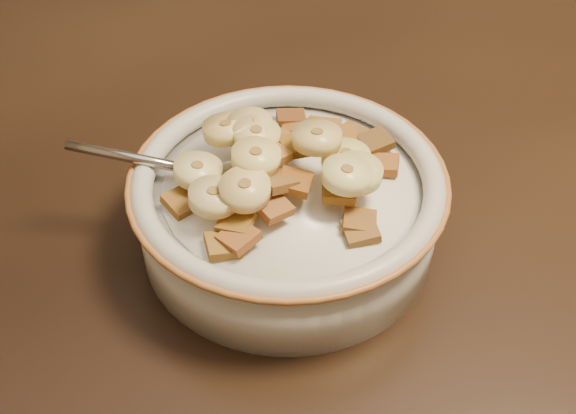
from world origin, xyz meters
name	(u,v)px	position (x,y,z in m)	size (l,w,h in m)	color
table	(520,103)	(0.00, 0.00, 0.73)	(1.40, 0.90, 0.04)	black
cereal_bowl	(288,214)	(-0.26, -0.12, 0.77)	(0.20, 0.20, 0.05)	silver
milk	(288,187)	(-0.26, -0.12, 0.80)	(0.16, 0.16, 0.00)	white
spoon	(240,179)	(-0.29, -0.10, 0.80)	(0.04, 0.05, 0.01)	#9B9C9D
cereal_square_0	(360,222)	(-0.23, -0.17, 0.80)	(0.02, 0.02, 0.01)	brown
cereal_square_1	(383,165)	(-0.19, -0.12, 0.80)	(0.02, 0.02, 0.01)	#995720
cereal_square_2	(273,138)	(-0.26, -0.08, 0.81)	(0.02, 0.02, 0.01)	brown
cereal_square_3	(361,231)	(-0.23, -0.17, 0.80)	(0.02, 0.02, 0.01)	#996331
cereal_square_4	(239,237)	(-0.30, -0.16, 0.81)	(0.02, 0.02, 0.01)	brown
cereal_square_5	(342,138)	(-0.21, -0.09, 0.81)	(0.02, 0.02, 0.01)	brown
cereal_square_6	(247,141)	(-0.28, -0.08, 0.81)	(0.02, 0.02, 0.01)	brown
cereal_square_7	(327,127)	(-0.22, -0.07, 0.80)	(0.02, 0.02, 0.01)	#95612E
cereal_square_8	(255,146)	(-0.27, -0.09, 0.81)	(0.02, 0.02, 0.01)	olive
cereal_square_9	(223,245)	(-0.31, -0.16, 0.80)	(0.02, 0.02, 0.01)	brown
cereal_square_10	(350,136)	(-0.20, -0.09, 0.80)	(0.02, 0.02, 0.01)	brown
cereal_square_11	(182,202)	(-0.33, -0.12, 0.80)	(0.02, 0.02, 0.01)	brown
cereal_square_12	(270,155)	(-0.27, -0.11, 0.82)	(0.02, 0.02, 0.01)	olive
cereal_square_13	(361,145)	(-0.20, -0.10, 0.80)	(0.02, 0.02, 0.01)	brown
cereal_square_14	(272,207)	(-0.28, -0.15, 0.81)	(0.02, 0.02, 0.01)	#97582D
cereal_square_15	(277,182)	(-0.27, -0.13, 0.82)	(0.02, 0.02, 0.01)	brown
cereal_square_16	(313,131)	(-0.23, -0.07, 0.81)	(0.02, 0.02, 0.01)	brown
cereal_square_17	(291,118)	(-0.24, -0.06, 0.81)	(0.02, 0.02, 0.01)	brown
cereal_square_18	(236,221)	(-0.30, -0.15, 0.81)	(0.02, 0.02, 0.01)	brown
cereal_square_19	(339,192)	(-0.24, -0.15, 0.81)	(0.02, 0.02, 0.01)	#9D6520
cereal_square_20	(296,145)	(-0.25, -0.10, 0.82)	(0.02, 0.02, 0.01)	brown
cereal_square_21	(375,142)	(-0.19, -0.10, 0.81)	(0.02, 0.02, 0.01)	brown
cereal_square_22	(297,128)	(-0.24, -0.07, 0.81)	(0.02, 0.02, 0.01)	olive
cereal_square_23	(295,182)	(-0.26, -0.13, 0.82)	(0.02, 0.02, 0.01)	brown
cereal_square_24	(352,182)	(-0.23, -0.14, 0.81)	(0.02, 0.02, 0.01)	brown
cereal_square_25	(343,137)	(-0.21, -0.09, 0.80)	(0.02, 0.02, 0.01)	brown
banana_slice_0	(346,158)	(-0.23, -0.13, 0.82)	(0.03, 0.03, 0.01)	#F1E180
banana_slice_1	(358,172)	(-0.22, -0.14, 0.82)	(0.03, 0.03, 0.01)	#E0D481
banana_slice_2	(347,175)	(-0.23, -0.15, 0.83)	(0.03, 0.03, 0.01)	#F3EA95
banana_slice_3	(256,135)	(-0.27, -0.09, 0.82)	(0.03, 0.03, 0.01)	#E4CE87
banana_slice_4	(249,127)	(-0.28, -0.08, 0.82)	(0.03, 0.03, 0.01)	#DDBC76
banana_slice_5	(226,129)	(-0.29, -0.08, 0.82)	(0.03, 0.03, 0.01)	#E9C97C
banana_slice_6	(256,157)	(-0.28, -0.12, 0.83)	(0.03, 0.03, 0.01)	#FFE482
banana_slice_7	(214,197)	(-0.31, -0.13, 0.82)	(0.03, 0.03, 0.01)	beige
banana_slice_8	(317,138)	(-0.24, -0.12, 0.83)	(0.03, 0.03, 0.01)	#D0BA73
banana_slice_9	(198,171)	(-0.32, -0.10, 0.81)	(0.03, 0.03, 0.01)	#FFEB94
banana_slice_10	(245,189)	(-0.29, -0.14, 0.82)	(0.03, 0.03, 0.01)	#D8C278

